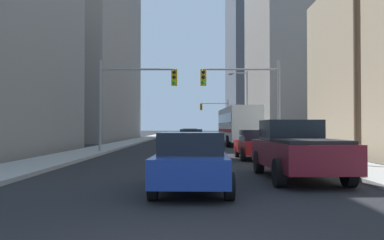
{
  "coord_description": "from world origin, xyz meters",
  "views": [
    {
      "loc": [
        0.16,
        -4.35,
        1.65
      ],
      "look_at": [
        0.0,
        31.61,
        2.3
      ],
      "focal_mm": 38.26,
      "sensor_mm": 36.0,
      "label": 1
    }
  ],
  "objects": [
    {
      "name": "sedan_red",
      "position": [
        3.52,
        16.9,
        0.77
      ],
      "size": [
        1.95,
        4.26,
        1.52
      ],
      "color": "maroon",
      "rests_on": "ground"
    },
    {
      "name": "traffic_signal_far_right",
      "position": [
        3.85,
        59.31,
        4.07
      ],
      "size": [
        4.46,
        0.44,
        6.0
      ],
      "color": "gray",
      "rests_on": "ground"
    },
    {
      "name": "sedan_silver",
      "position": [
        0.09,
        25.51,
        0.77
      ],
      "size": [
        1.95,
        4.21,
        1.52
      ],
      "color": "#B7BABF",
      "rests_on": "ground"
    },
    {
      "name": "building_left_mid_office",
      "position": [
        -18.18,
        50.26,
        13.02
      ],
      "size": [
        19.16,
        29.7,
        26.05
      ],
      "primitive_type": "cube",
      "color": "gray",
      "rests_on": "ground"
    },
    {
      "name": "pickup_truck_maroon",
      "position": [
        3.52,
        8.77,
        0.93
      ],
      "size": [
        2.2,
        5.45,
        1.9
      ],
      "color": "maroon",
      "rests_on": "ground"
    },
    {
      "name": "sedan_blue",
      "position": [
        0.14,
        6.19,
        0.77
      ],
      "size": [
        1.95,
        4.24,
        1.52
      ],
      "color": "navy",
      "rests_on": "ground"
    },
    {
      "name": "traffic_signal_near_right",
      "position": [
        3.52,
        21.95,
        4.11
      ],
      "size": [
        5.16,
        0.44,
        6.0
      ],
      "color": "gray",
      "rests_on": "ground"
    },
    {
      "name": "street_lamp_right",
      "position": [
        5.57,
        37.93,
        4.5
      ],
      "size": [
        2.03,
        0.32,
        7.5
      ],
      "color": "gray",
      "rests_on": "ground"
    },
    {
      "name": "sidewalk_right",
      "position": [
        6.46,
        50.0,
        0.07
      ],
      "size": [
        2.59,
        160.0,
        0.15
      ],
      "primitive_type": "cube",
      "color": "#9E9E99",
      "rests_on": "ground"
    },
    {
      "name": "utility_pole_right",
      "position": [
        6.72,
        11.84,
        5.17
      ],
      "size": [
        2.2,
        0.28,
        9.79
      ],
      "color": "brown",
      "rests_on": "ground"
    },
    {
      "name": "city_bus",
      "position": [
        4.35,
        32.95,
        1.93
      ],
      "size": [
        2.8,
        11.56,
        3.4
      ],
      "color": "silver",
      "rests_on": "ground"
    },
    {
      "name": "sidewalk_left",
      "position": [
        -6.46,
        50.0,
        0.07
      ],
      "size": [
        2.59,
        160.0,
        0.15
      ],
      "primitive_type": "cube",
      "color": "#9E9E99",
      "rests_on": "ground"
    },
    {
      "name": "sedan_green",
      "position": [
        -0.1,
        41.22,
        0.77
      ],
      "size": [
        1.95,
        4.24,
        1.52
      ],
      "color": "#195938",
      "rests_on": "ground"
    },
    {
      "name": "traffic_signal_near_left",
      "position": [
        -3.56,
        21.95,
        4.1
      ],
      "size": [
        5.06,
        0.44,
        6.0
      ],
      "color": "gray",
      "rests_on": "ground"
    },
    {
      "name": "building_right_mid_block",
      "position": [
        16.38,
        47.25,
        14.21
      ],
      "size": [
        16.54,
        19.89,
        28.42
      ],
      "primitive_type": "cube",
      "color": "gray",
      "rests_on": "ground"
    }
  ]
}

